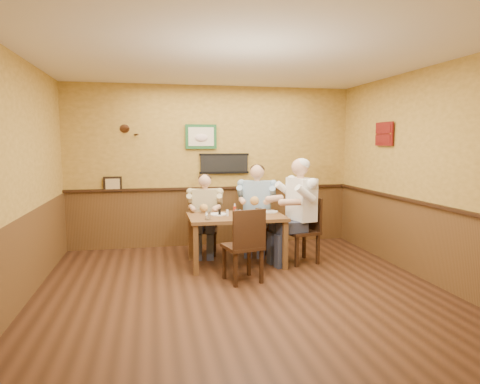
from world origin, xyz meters
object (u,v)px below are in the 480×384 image
Objects in this scene: cola_tumbler at (258,212)px; diner_tan_shirt at (205,219)px; chair_near_side at (243,245)px; chair_back_left at (205,229)px; hot_sauce_bottle at (235,211)px; dining_table at (236,221)px; pepper_shaker at (220,212)px; water_glass_mid at (238,214)px; diner_white_elder at (301,216)px; chair_back_right at (257,225)px; diner_blue_polo at (257,213)px; chair_right_end at (301,230)px; water_glass_left at (208,216)px; salt_shaker at (227,213)px.

diner_tan_shirt is at bearing 128.35° from cola_tumbler.
diner_tan_shirt is at bearing -91.22° from chair_near_side.
hot_sauce_bottle is at bearing -58.46° from chair_back_left.
cola_tumbler is 0.35m from hot_sauce_bottle.
dining_table is 0.28m from pepper_shaker.
water_glass_mid is (0.03, 0.45, 0.33)m from chair_near_side.
pepper_shaker is at bearing -106.64° from diner_white_elder.
hot_sauce_bottle is at bearing -103.91° from chair_back_right.
diner_blue_polo is 1.02m from pepper_shaker.
chair_right_end is 1.27m from pepper_shaker.
dining_table is 11.69× the size of cola_tumbler.
dining_table is at bearing 32.56° from water_glass_left.
hot_sauce_bottle is (-0.04, -0.13, 0.18)m from dining_table.
water_glass_left is (-0.45, -0.29, 0.15)m from dining_table.
chair_back_right is 7.93× the size of water_glass_left.
chair_near_side is at bearing -68.25° from chair_back_left.
diner_blue_polo is (0.56, 1.45, 0.17)m from chair_near_side.
diner_blue_polo reaches higher than salt_shaker.
water_glass_mid is at bearing -70.15° from salt_shaker.
pepper_shaker is at bearing -106.64° from chair_right_end.
diner_blue_polo is 1.37m from water_glass_left.
chair_right_end is at bearing -159.87° from chair_near_side.
hot_sauce_bottle reaches higher than chair_back_right.
diner_blue_polo is (-0.00, -0.00, 0.20)m from chair_back_right.
chair_back_right is 0.65× the size of diner_white_elder.
water_glass_mid is 0.29m from salt_shaker.
chair_back_left is 0.90× the size of chair_back_right.
dining_table is at bearing 71.05° from hot_sauce_bottle.
chair_back_right reaches higher than cola_tumbler.
cola_tumbler is at bearing -28.03° from dining_table.
water_glass_mid is 1.47× the size of salt_shaker.
diner_tan_shirt reaches higher than chair_back_left.
cola_tumbler reaches higher than pepper_shaker.
water_glass_left reaches higher than salt_shaker.
hot_sauce_bottle reaches higher than water_glass_mid.
chair_back_right is 0.90m from chair_right_end.
dining_table is 0.86m from chair_back_right.
chair_back_right is 0.70× the size of diner_blue_polo.
diner_tan_shirt is at bearing 107.86° from salt_shaker.
chair_right_end is at bearing 7.17° from cola_tumbler.
chair_back_left is 1.56m from chair_right_end.
diner_white_elder reaches higher than diner_tan_shirt.
chair_near_side is 7.29× the size of water_glass_mid.
diner_white_elder is (0.00, 0.00, 0.21)m from chair_right_end.
diner_blue_polo is at bearing 9.01° from chair_back_left.
water_glass_mid is at bearing -56.70° from pepper_shaker.
cola_tumbler is (-0.19, -0.84, 0.35)m from chair_back_right.
chair_near_side reaches higher than salt_shaker.
diner_tan_shirt is at bearing 108.41° from water_glass_mid.
chair_right_end is (1.36, -0.77, 0.08)m from chair_back_left.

